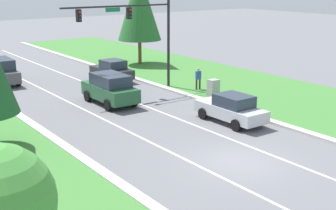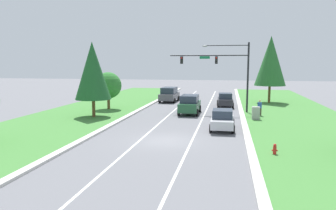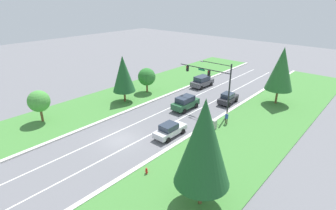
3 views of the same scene
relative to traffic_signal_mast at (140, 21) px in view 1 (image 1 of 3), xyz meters
name	(u,v)px [view 1 (image 1 of 3)]	position (x,y,z in m)	size (l,w,h in m)	color
ground_plane	(239,162)	(-3.73, -14.00, -5.06)	(160.00, 160.00, 0.00)	slate
curb_strip_right	(318,136)	(1.92, -14.00, -4.99)	(0.50, 90.00, 0.15)	beige
curb_strip_left	(132,193)	(-9.38, -14.00, -4.99)	(0.50, 90.00, 0.15)	beige
lane_stripe_inner_left	(209,171)	(-5.53, -14.00, -5.06)	(0.14, 81.00, 0.01)	white
lane_stripe_inner_right	(267,153)	(-1.93, -14.00, -5.06)	(0.14, 81.00, 0.01)	white
traffic_signal_mast	(140,21)	(0.00, 0.00, 0.00)	(8.49, 0.41, 7.52)	black
silver_sedan	(231,109)	(0.07, -9.43, -4.24)	(1.95, 4.48, 1.66)	silver
forest_suv	(110,88)	(-3.50, -1.78, -4.02)	(2.14, 4.63, 2.01)	#235633
charcoal_sedan	(112,70)	(0.13, 4.45, -4.20)	(2.10, 4.19, 1.72)	#28282D
utility_cabinet	(213,89)	(3.08, -4.45, -4.42)	(0.70, 0.60, 1.28)	#9E9E99
pedestrian	(198,78)	(3.62, -2.16, -4.13)	(0.43, 0.32, 1.69)	#42382D
conifer_far_right_tree	(139,5)	(5.87, 9.29, 0.56)	(4.07, 4.07, 8.88)	brown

